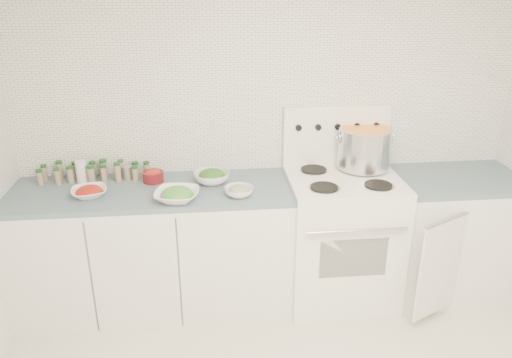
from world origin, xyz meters
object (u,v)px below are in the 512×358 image
(bowl_tomato, at_px, (89,192))
(bowl_snowpea, at_px, (177,195))
(stove, at_px, (340,234))
(stock_pot, at_px, (364,146))

(bowl_tomato, bearing_deg, bowl_snowpea, -12.31)
(bowl_tomato, xyz_separation_m, bowl_snowpea, (0.56, -0.12, 0.01))
(bowl_tomato, bearing_deg, stove, 2.34)
(stove, xyz_separation_m, stock_pot, (0.17, 0.16, 0.60))
(stock_pot, relative_size, bowl_tomato, 1.46)
(stove, height_order, bowl_snowpea, stove)
(stock_pot, height_order, bowl_snowpea, stock_pot)
(stove, bearing_deg, bowl_snowpea, -170.34)
(stock_pot, bearing_deg, bowl_tomato, -173.11)
(bowl_tomato, distance_m, bowl_snowpea, 0.57)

